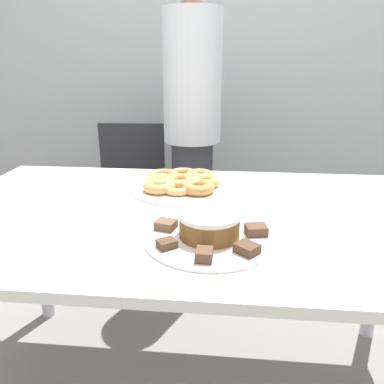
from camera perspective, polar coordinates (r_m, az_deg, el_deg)
name	(u,v)px	position (r m, az deg, el deg)	size (l,w,h in m)	color
wall_back	(215,50)	(2.69, 3.58, 20.80)	(8.00, 0.05, 2.60)	#B2B7BC
table	(194,235)	(1.25, 0.33, -6.64)	(1.70, 0.95, 0.78)	silver
person_standing	(192,131)	(2.03, 0.03, 9.31)	(0.30, 0.30, 1.65)	#383842
office_chair_left	(130,205)	(2.29, -9.36, -1.90)	(0.47, 0.47, 0.88)	black
plate_cake	(209,237)	(1.03, 2.63, -6.94)	(0.36, 0.36, 0.01)	white
plate_donuts	(180,187)	(1.43, -1.88, 0.83)	(0.39, 0.39, 0.01)	white
frosted_cake	(209,224)	(1.01, 2.67, -4.96)	(0.17, 0.17, 0.07)	brown
lamington_0	(256,230)	(1.05, 9.75, -5.69)	(0.06, 0.06, 0.03)	brown
lamington_1	(232,216)	(1.13, 6.07, -3.61)	(0.06, 0.06, 0.03)	brown
lamington_2	(194,214)	(1.13, 0.37, -3.36)	(0.06, 0.06, 0.03)	brown
lamington_3	(166,225)	(1.07, -4.01, -4.99)	(0.07, 0.06, 0.02)	brown
lamington_4	(167,244)	(0.97, -3.87, -7.87)	(0.06, 0.06, 0.02)	#513828
lamington_5	(204,255)	(0.91, 1.87, -9.53)	(0.04, 0.05, 0.03)	brown
lamington_6	(247,248)	(0.95, 8.37, -8.49)	(0.07, 0.07, 0.02)	#513828
donut_0	(180,181)	(1.42, -1.89, 1.68)	(0.12, 0.12, 0.03)	tan
donut_1	(197,187)	(1.35, 0.79, 0.72)	(0.12, 0.12, 0.04)	#C68447
donut_2	(205,181)	(1.42, 2.07, 1.64)	(0.11, 0.11, 0.04)	tan
donut_3	(199,175)	(1.49, 1.15, 2.54)	(0.11, 0.11, 0.04)	#D18E4C
donut_4	(183,175)	(1.50, -1.36, 2.64)	(0.12, 0.12, 0.04)	#C68447
donut_5	(163,176)	(1.50, -4.44, 2.49)	(0.13, 0.13, 0.03)	#D18E4C
donut_6	(160,181)	(1.43, -4.83, 1.69)	(0.12, 0.12, 0.04)	tan
donut_7	(159,186)	(1.37, -5.02, 0.90)	(0.12, 0.12, 0.04)	tan
donut_8	(178,189)	(1.35, -2.13, 0.53)	(0.11, 0.11, 0.03)	#E5AD66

